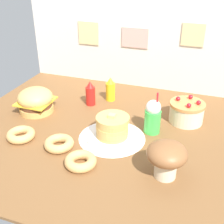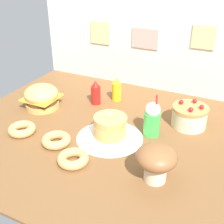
% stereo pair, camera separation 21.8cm
% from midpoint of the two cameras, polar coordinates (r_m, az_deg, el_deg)
% --- Properties ---
extents(ground_plane, '(2.16, 1.87, 0.02)m').
position_cam_midpoint_polar(ground_plane, '(2.23, 0.32, -3.77)').
color(ground_plane, brown).
extents(back_wall, '(2.16, 0.04, 0.86)m').
position_cam_midpoint_polar(back_wall, '(2.85, 8.66, 12.97)').
color(back_wall, silver).
rests_on(back_wall, ground_plane).
extents(doily_mat, '(0.48, 0.48, 0.00)m').
position_cam_midpoint_polar(doily_mat, '(2.13, 2.50, -5.10)').
color(doily_mat, white).
rests_on(doily_mat, ground_plane).
extents(burger, '(0.29, 0.29, 0.21)m').
position_cam_midpoint_polar(burger, '(2.55, -11.19, 2.83)').
color(burger, '#DBA859').
rests_on(burger, ground_plane).
extents(pancake_stack, '(0.37, 0.37, 0.19)m').
position_cam_midpoint_polar(pancake_stack, '(2.09, 2.58, -3.34)').
color(pancake_stack, white).
rests_on(pancake_stack, doily_mat).
extents(layer_cake, '(0.27, 0.27, 0.20)m').
position_cam_midpoint_polar(layer_cake, '(2.34, 17.45, -0.85)').
color(layer_cake, beige).
rests_on(layer_cake, ground_plane).
extents(ketchup_bottle, '(0.08, 0.08, 0.22)m').
position_cam_midpoint_polar(ketchup_bottle, '(2.57, -0.74, 3.66)').
color(ketchup_bottle, red).
rests_on(ketchup_bottle, ground_plane).
extents(mustard_bottle, '(0.08, 0.08, 0.22)m').
position_cam_midpoint_polar(mustard_bottle, '(2.63, 3.27, 4.30)').
color(mustard_bottle, yellow).
rests_on(mustard_bottle, ground_plane).
extents(cream_soda_cup, '(0.12, 0.12, 0.33)m').
position_cam_midpoint_polar(cream_soda_cup, '(2.14, 10.73, -1.42)').
color(cream_soda_cup, green).
rests_on(cream_soda_cup, ground_plane).
extents(donut_pink_glaze, '(0.20, 0.20, 0.06)m').
position_cam_midpoint_polar(donut_pink_glaze, '(2.24, -14.50, -3.30)').
color(donut_pink_glaze, tan).
rests_on(donut_pink_glaze, ground_plane).
extents(donut_chocolate, '(0.20, 0.20, 0.06)m').
position_cam_midpoint_polar(donut_chocolate, '(2.07, -7.88, -5.48)').
color(donut_chocolate, tan).
rests_on(donut_chocolate, ground_plane).
extents(donut_vanilla, '(0.20, 0.20, 0.06)m').
position_cam_midpoint_polar(donut_vanilla, '(1.88, -4.29, -9.11)').
color(donut_vanilla, tan).
rests_on(donut_vanilla, ground_plane).
extents(mushroom_stool, '(0.24, 0.24, 0.23)m').
position_cam_midpoint_polar(mushroom_stool, '(1.72, 12.27, -9.24)').
color(mushroom_stool, beige).
rests_on(mushroom_stool, ground_plane).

